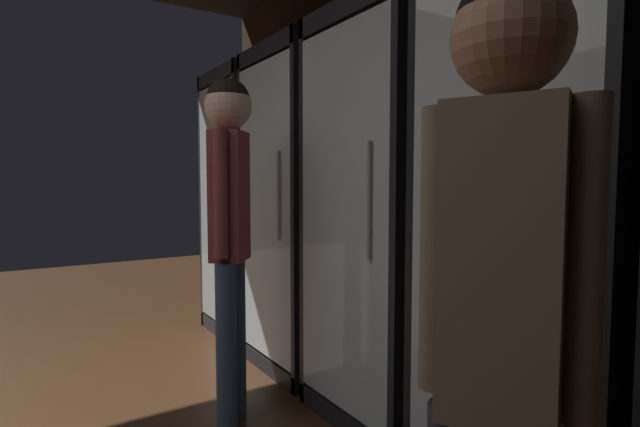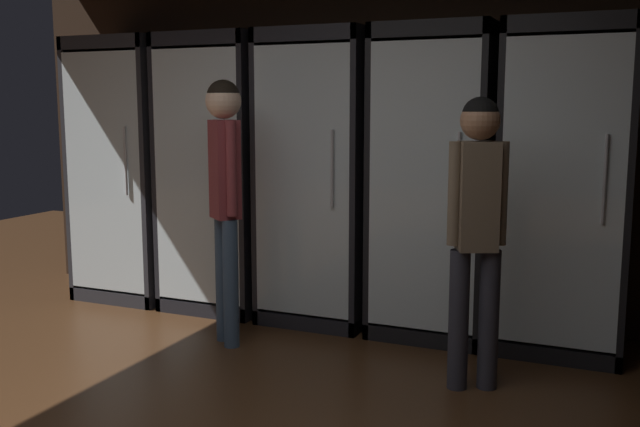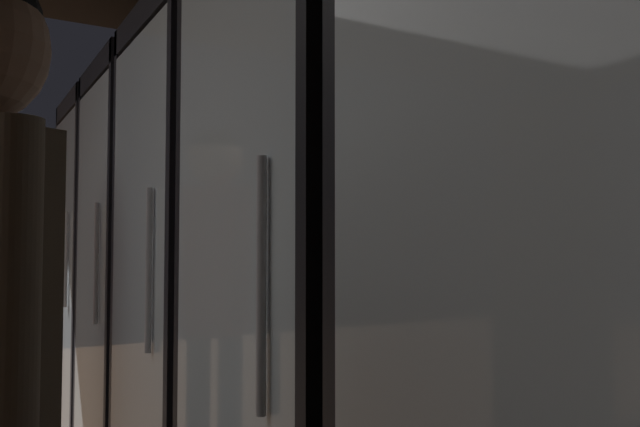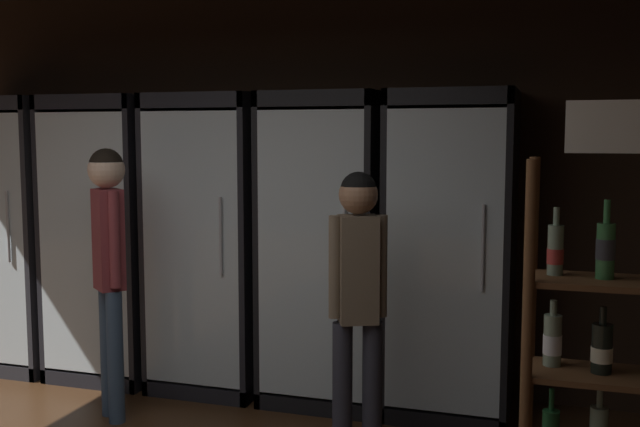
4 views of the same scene
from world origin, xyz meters
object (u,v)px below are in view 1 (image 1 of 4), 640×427
(cooler_far_left, at_px, (261,207))
(cooler_left, at_px, (316,212))
(cooler_center, at_px, (401,221))
(cooler_right, at_px, (556,238))
(shopper_far, at_px, (230,207))
(shopper_near, at_px, (503,317))

(cooler_far_left, height_order, cooler_left, same)
(cooler_center, relative_size, cooler_right, 1.00)
(cooler_far_left, relative_size, cooler_left, 1.00)
(cooler_far_left, distance_m, shopper_far, 1.52)
(cooler_center, xyz_separation_m, shopper_far, (-0.34, -0.79, 0.08))
(cooler_left, xyz_separation_m, cooler_center, (0.82, -0.00, 0.00))
(cooler_right, bearing_deg, cooler_left, -179.97)
(cooler_right, distance_m, shopper_far, 1.40)
(cooler_left, distance_m, shopper_near, 2.27)
(cooler_left, bearing_deg, shopper_far, -58.46)
(cooler_center, distance_m, shopper_near, 1.55)
(cooler_left, distance_m, shopper_far, 0.93)
(cooler_left, xyz_separation_m, shopper_near, (2.08, -0.91, -0.04))
(cooler_far_left, height_order, cooler_center, same)
(cooler_center, height_order, shopper_far, cooler_center)
(cooler_center, relative_size, shopper_far, 1.21)
(cooler_far_left, relative_size, shopper_far, 1.21)
(cooler_far_left, xyz_separation_m, cooler_right, (2.45, 0.00, -0.00))
(cooler_center, distance_m, cooler_right, 0.82)
(cooler_left, height_order, cooler_center, same)
(shopper_far, bearing_deg, cooler_left, 121.54)
(shopper_near, height_order, shopper_far, shopper_far)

